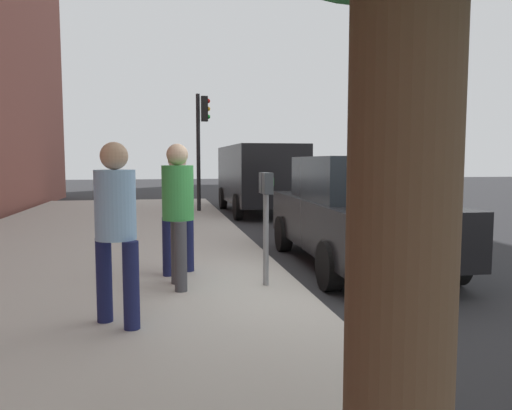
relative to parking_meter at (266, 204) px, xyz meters
name	(u,v)px	position (x,y,z in m)	size (l,w,h in m)	color
ground_plane	(297,292)	(0.14, -0.45, -1.17)	(80.00, 80.00, 0.00)	#2B2B2D
sidewalk_slab	(54,298)	(0.14, 2.55, -1.09)	(28.00, 6.00, 0.15)	#B7B2A8
parking_meter	(266,204)	(0.00, 0.00, 0.00)	(0.36, 0.12, 1.41)	gray
pedestrian_at_meter	(178,203)	(0.10, 1.08, 0.02)	(0.53, 0.38, 1.76)	#47474C
pedestrian_bystander	(116,219)	(-1.20, 1.69, 0.00)	(0.41, 0.42, 1.73)	#191E4C
parking_officer	(178,203)	(0.84, 1.06, -0.04)	(0.38, 0.44, 1.69)	#191E4C
parked_sedan_near	(356,211)	(1.47, -1.80, -0.27)	(4.46, 2.08, 1.77)	black
parked_van_far	(258,175)	(9.63, -1.80, 0.09)	(5.21, 2.15, 2.18)	black
traffic_signal	(201,133)	(9.30, 0.06, 1.41)	(0.24, 0.44, 3.60)	black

